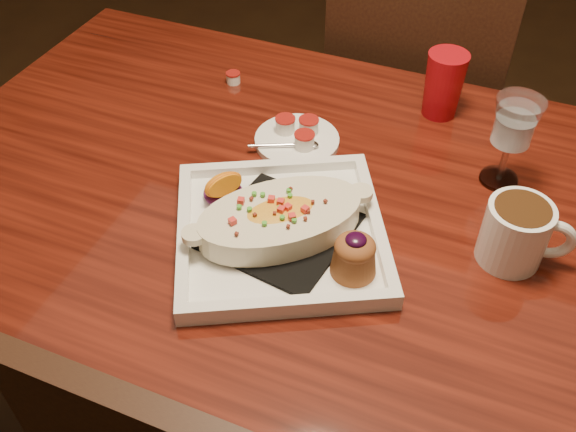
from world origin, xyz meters
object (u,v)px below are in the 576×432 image
at_px(table, 332,245).
at_px(saucer, 297,138).
at_px(coffee_mug, 518,232).
at_px(goblet, 514,127).
at_px(chair_far, 412,119).
at_px(plate, 285,226).
at_px(red_tumbler, 444,85).

bearing_deg(table, saucer, 132.74).
xyz_separation_m(coffee_mug, goblet, (-0.04, 0.17, 0.06)).
relative_size(coffee_mug, goblet, 0.84).
relative_size(chair_far, plate, 2.19).
distance_m(coffee_mug, saucer, 0.43).
bearing_deg(goblet, table, -145.09).
height_order(chair_far, red_tumbler, chair_far).
bearing_deg(table, plate, -114.04).
height_order(chair_far, plate, chair_far).
bearing_deg(red_tumbler, goblet, -48.45).
height_order(goblet, saucer, goblet).
distance_m(chair_far, goblet, 0.63).
bearing_deg(chair_far, red_tumbler, 107.72).
distance_m(table, coffee_mug, 0.32).
bearing_deg(plate, table, 38.25).
height_order(plate, red_tumbler, red_tumbler).
bearing_deg(table, chair_far, 90.00).
height_order(plate, coffee_mug, coffee_mug).
bearing_deg(chair_far, table, 90.00).
xyz_separation_m(plate, saucer, (-0.07, 0.24, -0.02)).
height_order(goblet, red_tumbler, goblet).
distance_m(coffee_mug, red_tumbler, 0.38).
relative_size(chair_far, red_tumbler, 7.32).
bearing_deg(goblet, saucer, -174.43).
bearing_deg(table, goblet, 34.91).
xyz_separation_m(table, coffee_mug, (0.28, -0.01, 0.15)).
bearing_deg(saucer, coffee_mug, -19.01).
distance_m(table, plate, 0.17).
bearing_deg(red_tumbler, plate, -108.59).
relative_size(table, coffee_mug, 11.05).
relative_size(plate, coffee_mug, 3.13).
bearing_deg(chair_far, plate, 86.38).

